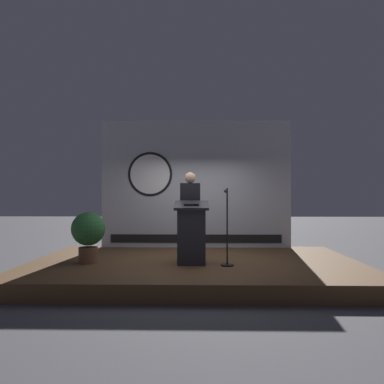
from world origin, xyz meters
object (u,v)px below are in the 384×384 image
object	(u,v)px
microphone_stand	(227,238)
potted_plant	(88,232)
speaker_person	(190,215)
podium	(192,233)

from	to	relation	value
microphone_stand	potted_plant	xyz separation A→B (m)	(-2.63, 0.17, 0.09)
speaker_person	microphone_stand	size ratio (longest dim) A/B	1.23
podium	potted_plant	distance (m)	1.97
potted_plant	speaker_person	bearing A→B (deg)	11.81
podium	speaker_person	world-z (taller)	speaker_person
speaker_person	potted_plant	distance (m)	2.00
podium	speaker_person	xyz separation A→B (m)	(-0.04, 0.48, 0.32)
microphone_stand	potted_plant	bearing A→B (deg)	176.27
microphone_stand	potted_plant	size ratio (longest dim) A/B	1.47
microphone_stand	podium	bearing A→B (deg)	171.68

